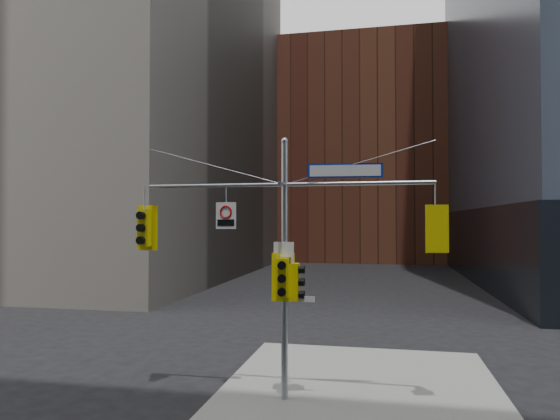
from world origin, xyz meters
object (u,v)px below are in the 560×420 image
at_px(traffic_light_east_arm, 435,229).
at_px(traffic_light_pole_front, 283,278).
at_px(signal_assembly, 284,242).
at_px(traffic_light_west_arm, 144,228).
at_px(traffic_light_pole_side, 296,282).
at_px(street_sign_blade, 345,171).
at_px(regulatory_sign_arm, 226,215).

height_order(traffic_light_east_arm, traffic_light_pole_front, traffic_light_east_arm).
bearing_deg(traffic_light_pole_front, signal_assembly, 84.05).
xyz_separation_m(traffic_light_west_arm, traffic_light_pole_side, (4.50, -0.01, -1.47)).
relative_size(signal_assembly, street_sign_blade, 3.98).
height_order(traffic_light_west_arm, traffic_light_pole_front, traffic_light_west_arm).
bearing_deg(traffic_light_pole_front, traffic_light_west_arm, 170.35).
bearing_deg(traffic_light_pole_side, traffic_light_pole_front, 131.36).
bearing_deg(street_sign_blade, traffic_light_pole_front, -175.38).
bearing_deg(street_sign_blade, traffic_light_pole_side, 175.26).
bearing_deg(street_sign_blade, signal_assembly, 175.50).
distance_m(traffic_light_east_arm, street_sign_blade, 2.79).
xyz_separation_m(traffic_light_pole_side, street_sign_blade, (1.34, -0.00, 3.02)).
bearing_deg(traffic_light_west_arm, regulatory_sign_arm, 1.47).
height_order(traffic_light_pole_front, regulatory_sign_arm, regulatory_sign_arm).
bearing_deg(traffic_light_east_arm, traffic_light_pole_side, -9.32).
xyz_separation_m(traffic_light_west_arm, traffic_light_east_arm, (8.15, -0.01, 0.00)).
distance_m(signal_assembly, traffic_light_pole_side, 1.13).
bearing_deg(traffic_light_pole_side, traffic_light_east_arm, -88.87).
xyz_separation_m(traffic_light_pole_side, regulatory_sign_arm, (-2.00, -0.03, 1.84)).
bearing_deg(regulatory_sign_arm, traffic_light_pole_front, -4.08).
distance_m(traffic_light_east_arm, traffic_light_pole_front, 4.20).
relative_size(traffic_light_east_arm, traffic_light_pole_front, 0.93).
height_order(signal_assembly, regulatory_sign_arm, signal_assembly).
height_order(traffic_light_west_arm, traffic_light_pole_side, traffic_light_west_arm).
height_order(traffic_light_west_arm, street_sign_blade, street_sign_blade).
relative_size(traffic_light_pole_front, regulatory_sign_arm, 1.75).
distance_m(signal_assembly, street_sign_blade, 2.55).
xyz_separation_m(signal_assembly, street_sign_blade, (1.66, 0.00, 1.93)).
xyz_separation_m(signal_assembly, traffic_light_pole_side, (0.32, 0.01, -1.08)).
relative_size(traffic_light_west_arm, regulatory_sign_arm, 1.77).
distance_m(traffic_light_pole_side, street_sign_blade, 3.30).
relative_size(traffic_light_pole_side, street_sign_blade, 0.51).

